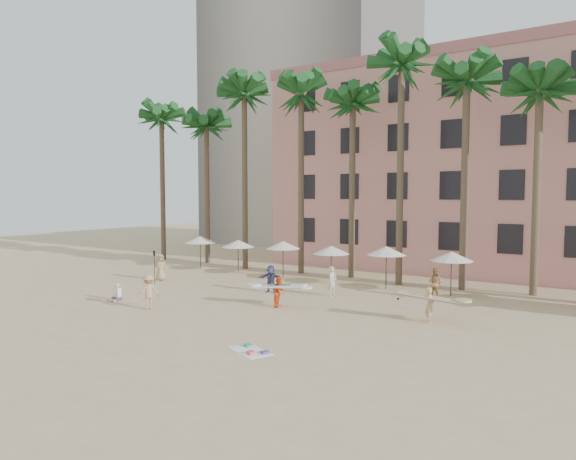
{
  "coord_description": "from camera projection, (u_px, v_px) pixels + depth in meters",
  "views": [
    {
      "loc": [
        15.72,
        -17.54,
        5.98
      ],
      "look_at": [
        -0.13,
        6.0,
        4.0
      ],
      "focal_mm": 32.0,
      "sensor_mm": 36.0,
      "label": 1
    }
  ],
  "objects": [
    {
      "name": "seated_man",
      "position": [
        116.0,
        295.0,
        28.81
      ],
      "size": [
        0.42,
        0.73,
        0.95
      ],
      "color": "#3F3F4C",
      "rests_on": "ground"
    },
    {
      "name": "beachgoers",
      "position": [
        254.0,
        281.0,
        30.27
      ],
      "size": [
        18.81,
        12.15,
        1.84
      ],
      "color": "#AC7C47",
      "rests_on": "ground"
    },
    {
      "name": "paddle",
      "position": [
        154.0,
        263.0,
        34.29
      ],
      "size": [
        0.18,
        0.04,
        2.23
      ],
      "color": "black",
      "rests_on": "ground"
    },
    {
      "name": "carrier_yellow",
      "position": [
        430.0,
        302.0,
        23.95
      ],
      "size": [
        3.05,
        1.24,
        1.65
      ],
      "color": "tan",
      "rests_on": "ground"
    },
    {
      "name": "ground",
      "position": [
        218.0,
        324.0,
        23.69
      ],
      "size": [
        120.0,
        120.0,
        0.0
      ],
      "primitive_type": "plane",
      "color": "#D1B789",
      "rests_on": "ground"
    },
    {
      "name": "pink_hotel",
      "position": [
        503.0,
        169.0,
        40.74
      ],
      "size": [
        35.0,
        14.0,
        16.0
      ],
      "primitive_type": "cube",
      "color": "#D78B83",
      "rests_on": "ground"
    },
    {
      "name": "umbrella_row",
      "position": [
        306.0,
        247.0,
        35.54
      ],
      "size": [
        22.5,
        2.7,
        2.73
      ],
      "color": "#332B23",
      "rests_on": "ground"
    },
    {
      "name": "grey_tower",
      "position": [
        313.0,
        40.0,
        63.42
      ],
      "size": [
        22.0,
        18.0,
        50.0
      ],
      "primitive_type": "cube",
      "color": "#A89E8E",
      "rests_on": "ground"
    },
    {
      "name": "palm_row",
      "position": [
        369.0,
        92.0,
        34.91
      ],
      "size": [
        44.4,
        5.4,
        16.3
      ],
      "color": "brown",
      "rests_on": "ground"
    },
    {
      "name": "beach_towel",
      "position": [
        251.0,
        350.0,
        19.55
      ],
      "size": [
        2.04,
        1.6,
        0.14
      ],
      "color": "white",
      "rests_on": "ground"
    },
    {
      "name": "carrier_white",
      "position": [
        280.0,
        291.0,
        27.22
      ],
      "size": [
        2.91,
        1.54,
        1.6
      ],
      "color": "#FF501A",
      "rests_on": "ground"
    }
  ]
}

